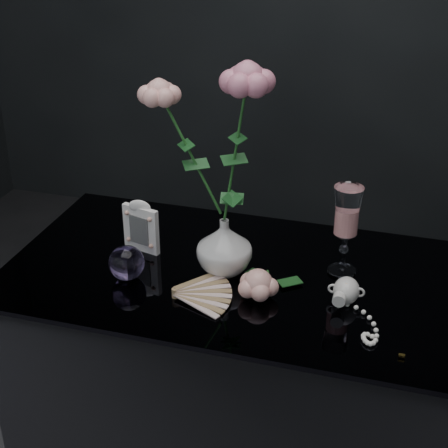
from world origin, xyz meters
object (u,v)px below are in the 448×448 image
(paperweight, at_px, (127,263))
(loose_rose, at_px, (258,284))
(picture_frame, at_px, (141,225))
(vase, at_px, (224,246))
(pearl_jar, at_px, (346,289))
(wine_glass, at_px, (345,231))

(paperweight, xyz_separation_m, loose_rose, (0.30, 0.01, -0.01))
(paperweight, height_order, loose_rose, paperweight)
(picture_frame, relative_size, loose_rose, 0.69)
(vase, bearing_deg, loose_rose, -39.15)
(paperweight, xyz_separation_m, pearl_jar, (0.48, 0.05, -0.01))
(wine_glass, relative_size, pearl_jar, 1.05)
(vase, xyz_separation_m, loose_rose, (0.10, -0.08, -0.03))
(vase, relative_size, paperweight, 1.64)
(picture_frame, bearing_deg, vase, 4.01)
(paperweight, distance_m, pearl_jar, 0.48)
(loose_rose, bearing_deg, picture_frame, 152.07)
(paperweight, relative_size, pearl_jar, 0.40)
(vase, relative_size, picture_frame, 0.99)
(picture_frame, bearing_deg, loose_rose, -6.45)
(pearl_jar, bearing_deg, loose_rose, -169.75)
(loose_rose, bearing_deg, wine_glass, 36.73)
(picture_frame, height_order, loose_rose, picture_frame)
(picture_frame, xyz_separation_m, pearl_jar, (0.50, -0.08, -0.04))
(wine_glass, bearing_deg, pearl_jar, -78.53)
(wine_glass, bearing_deg, paperweight, -160.25)
(vase, relative_size, wine_glass, 0.62)
(paperweight, bearing_deg, wine_glass, 19.75)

